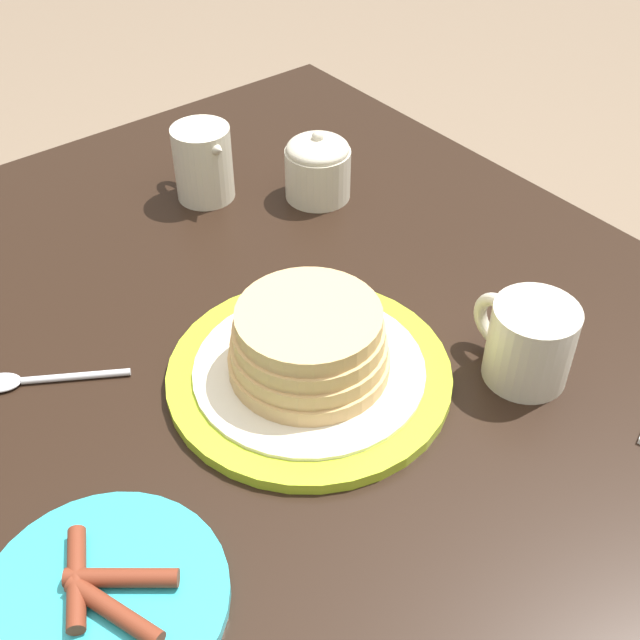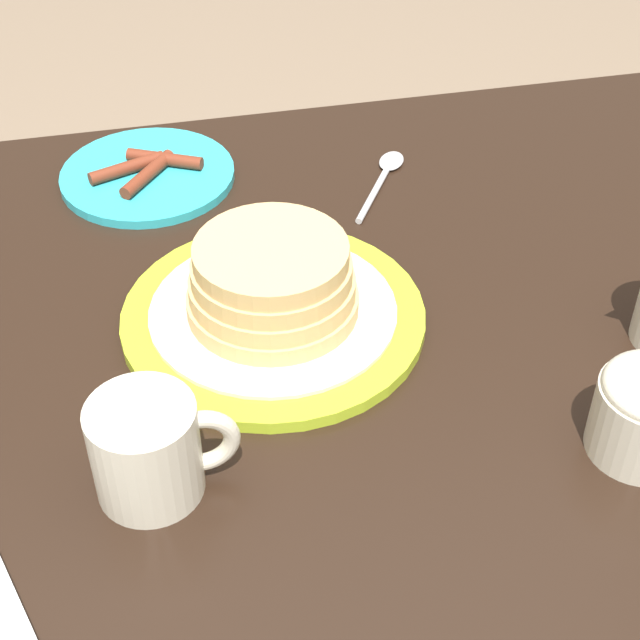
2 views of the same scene
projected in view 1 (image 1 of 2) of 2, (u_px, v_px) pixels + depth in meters
dining_table at (334, 455)px, 0.87m from camera, size 1.14×0.82×0.74m
pancake_plate at (307, 354)px, 0.75m from camera, size 0.27×0.27×0.08m
side_plate_bacon at (104, 598)px, 0.59m from camera, size 0.19×0.19×0.02m
coffee_mug at (528, 341)px, 0.74m from camera, size 0.11×0.08×0.08m
creamer_pitcher at (203, 161)px, 0.97m from camera, size 0.11×0.07×0.10m
sugar_bowl at (318, 167)px, 0.98m from camera, size 0.08×0.08×0.09m
spoon at (28, 380)px, 0.76m from camera, size 0.09×0.13×0.01m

